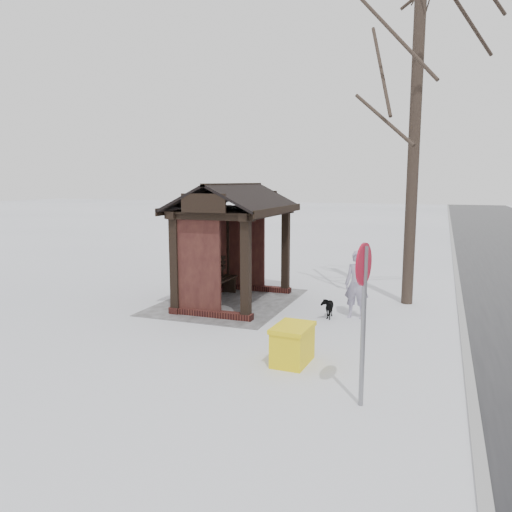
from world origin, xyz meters
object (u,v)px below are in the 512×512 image
at_px(pedestrian, 357,285).
at_px(road_sign, 363,289).
at_px(tree_near, 418,55).
at_px(bus_shelter, 229,220).
at_px(grit_bin, 292,344).
at_px(dog, 327,307).

relative_size(pedestrian, road_sign, 0.68).
distance_m(tree_near, road_sign, 7.84).
height_order(bus_shelter, pedestrian, bus_shelter).
relative_size(bus_shelter, grit_bin, 3.96).
distance_m(dog, grit_bin, 3.10).
relative_size(bus_shelter, dog, 6.09).
relative_size(bus_shelter, tree_near, 0.40).
bearing_deg(road_sign, grit_bin, -122.23).
xyz_separation_m(grit_bin, road_sign, (1.25, 1.36, 1.33)).
height_order(dog, road_sign, road_sign).
distance_m(bus_shelter, dog, 3.38).
height_order(tree_near, pedestrian, tree_near).
height_order(pedestrian, dog, pedestrian).
bearing_deg(bus_shelter, road_sign, 40.12).
xyz_separation_m(dog, road_sign, (4.35, 1.43, 1.43)).
xyz_separation_m(tree_near, pedestrian, (1.85, -1.00, -5.37)).
relative_size(pedestrian, dog, 2.65).
xyz_separation_m(pedestrian, grit_bin, (3.33, -0.56, -0.44)).
height_order(tree_near, grit_bin, tree_near).
distance_m(bus_shelter, road_sign, 6.46).
relative_size(dog, grit_bin, 0.65).
relative_size(tree_near, grit_bin, 9.93).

